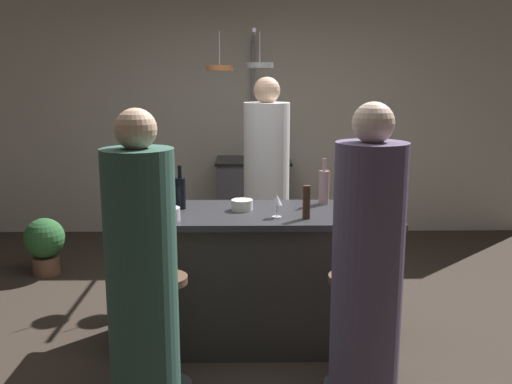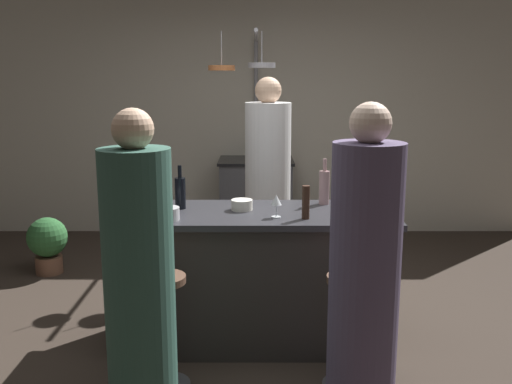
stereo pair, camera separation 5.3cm
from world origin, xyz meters
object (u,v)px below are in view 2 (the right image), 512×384
at_px(pepper_mill, 306,202).
at_px(bar_stool_left, 164,327).
at_px(guest_left, 139,289).
at_px(wine_bottle_dark, 180,192).
at_px(wine_bottle_red, 371,195).
at_px(wine_bottle_green, 359,201).
at_px(mixing_bowl_ceramic, 242,205).
at_px(potted_plant, 48,242).
at_px(wine_glass_near_right_guest, 166,197).
at_px(chef, 268,194).
at_px(guest_right, 364,283).
at_px(mixing_bowl_steel, 166,214).
at_px(wine_bottle_rose, 324,187).
at_px(wine_glass_by_chef, 276,201).
at_px(bar_stool_right, 348,327).

bearing_deg(pepper_mill, bar_stool_left, -152.74).
xyz_separation_m(bar_stool_left, guest_left, (-0.05, -0.39, 0.38)).
distance_m(wine_bottle_dark, wine_bottle_red, 1.25).
distance_m(wine_bottle_green, mixing_bowl_ceramic, 0.78).
distance_m(potted_plant, wine_glass_near_right_guest, 2.04).
bearing_deg(wine_bottle_green, chef, 113.67).
bearing_deg(wine_bottle_green, wine_bottle_red, 59.11).
relative_size(potted_plant, wine_bottle_green, 1.63).
bearing_deg(guest_left, guest_right, 2.27).
distance_m(wine_bottle_dark, wine_bottle_green, 1.18).
height_order(guest_right, wine_bottle_dark, guest_right).
bearing_deg(bar_stool_left, mixing_bowl_ceramic, 57.23).
xyz_separation_m(mixing_bowl_ceramic, mixing_bowl_steel, (-0.46, -0.27, 0.00)).
xyz_separation_m(chef, potted_plant, (-1.99, 0.37, -0.52)).
bearing_deg(mixing_bowl_ceramic, wine_bottle_rose, 18.09).
height_order(chef, guest_right, chef).
bearing_deg(potted_plant, wine_bottle_rose, -25.13).
xyz_separation_m(potted_plant, wine_bottle_green, (2.52, -1.57, 0.73)).
height_order(guest_left, wine_bottle_rose, guest_left).
bearing_deg(wine_glass_by_chef, mixing_bowl_steel, -174.30).
height_order(wine_glass_by_chef, mixing_bowl_ceramic, wine_glass_by_chef).
bearing_deg(guest_right, pepper_mill, 106.31).
bearing_deg(bar_stool_left, potted_plant, 125.04).
xyz_separation_m(bar_stool_right, potted_plant, (-2.42, 1.96, -0.08)).
relative_size(wine_bottle_dark, wine_bottle_green, 0.92).
bearing_deg(wine_bottle_green, wine_glass_near_right_guest, 171.19).
relative_size(potted_plant, wine_glass_near_right_guest, 3.56).
bearing_deg(bar_stool_right, bar_stool_left, 180.00).
bearing_deg(chef, potted_plant, 169.59).
bearing_deg(guest_right, mixing_bowl_ceramic, 121.92).
relative_size(pepper_mill, mixing_bowl_ceramic, 1.48).
relative_size(guest_right, guest_left, 1.02).
bearing_deg(mixing_bowl_ceramic, guest_left, -114.24).
xyz_separation_m(pepper_mill, mixing_bowl_ceramic, (-0.40, 0.24, -0.07)).
xyz_separation_m(guest_left, mixing_bowl_ceramic, (0.47, 1.05, 0.18)).
distance_m(wine_glass_near_right_guest, mixing_bowl_steel, 0.19).
distance_m(pepper_mill, wine_bottle_green, 0.32).
bearing_deg(bar_stool_right, wine_glass_by_chef, 130.69).
bearing_deg(wine_glass_near_right_guest, bar_stool_left, -83.91).
bearing_deg(guest_right, wine_bottle_rose, 92.98).
height_order(bar_stool_left, wine_bottle_rose, wine_bottle_rose).
bearing_deg(wine_bottle_red, pepper_mill, -161.29).
bearing_deg(wine_bottle_dark, guest_right, -45.31).
relative_size(guest_right, wine_bottle_green, 5.17).
height_order(wine_bottle_dark, wine_glass_by_chef, wine_bottle_dark).
bearing_deg(potted_plant, wine_bottle_green, -31.98).
relative_size(guest_left, wine_bottle_red, 5.27).
xyz_separation_m(potted_plant, wine_glass_near_right_guest, (1.31, -1.39, 0.71)).
xyz_separation_m(bar_stool_left, wine_bottle_dark, (0.02, 0.71, 0.64)).
bearing_deg(mixing_bowl_steel, guest_right, -34.16).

